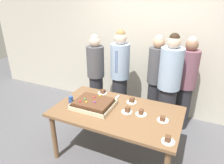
% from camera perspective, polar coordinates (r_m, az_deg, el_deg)
% --- Properties ---
extents(ground_plane, '(12.00, 12.00, 0.00)m').
position_cam_1_polar(ground_plane, '(3.33, 1.17, -19.70)').
color(ground_plane, '#5B5B60').
extents(interior_back_panel, '(8.00, 0.12, 3.00)m').
position_cam_1_polar(interior_back_panel, '(4.03, 10.67, 11.95)').
color(interior_back_panel, beige).
rests_on(interior_back_panel, ground_plane).
extents(party_table, '(1.76, 1.00, 0.79)m').
position_cam_1_polar(party_table, '(2.90, 1.28, -9.52)').
color(party_table, brown).
rests_on(party_table, ground_plane).
extents(sheet_cake, '(0.57, 0.46, 0.12)m').
position_cam_1_polar(sheet_cake, '(2.93, -5.27, -6.08)').
color(sheet_cake, beige).
rests_on(sheet_cake, party_table).
extents(plated_slice_near_left, '(0.15, 0.15, 0.07)m').
position_cam_1_polar(plated_slice_near_left, '(2.39, 15.46, -15.48)').
color(plated_slice_near_left, white).
rests_on(plated_slice_near_left, party_table).
extents(plated_slice_near_right, '(0.15, 0.15, 0.08)m').
position_cam_1_polar(plated_slice_near_right, '(2.81, 4.30, -8.04)').
color(plated_slice_near_right, white).
rests_on(plated_slice_near_right, party_table).
extents(plated_slice_far_left, '(0.15, 0.15, 0.07)m').
position_cam_1_polar(plated_slice_far_left, '(3.05, 5.56, -5.30)').
color(plated_slice_far_left, white).
rests_on(plated_slice_far_left, party_table).
extents(plated_slice_far_right, '(0.15, 0.15, 0.07)m').
position_cam_1_polar(plated_slice_far_right, '(2.78, 8.20, -8.63)').
color(plated_slice_far_right, white).
rests_on(plated_slice_far_right, party_table).
extents(plated_slice_center_front, '(0.15, 0.15, 0.06)m').
position_cam_1_polar(plated_slice_center_front, '(2.71, 14.10, -10.18)').
color(plated_slice_center_front, white).
rests_on(plated_slice_center_front, party_table).
extents(plated_slice_center_back, '(0.15, 0.15, 0.06)m').
position_cam_1_polar(plated_slice_center_back, '(3.31, -2.65, -2.87)').
color(plated_slice_center_back, white).
rests_on(plated_slice_center_back, party_table).
extents(drink_cup_nearest, '(0.07, 0.07, 0.10)m').
position_cam_1_polar(drink_cup_nearest, '(3.09, -11.53, -4.81)').
color(drink_cup_nearest, '#2D5199').
rests_on(drink_cup_nearest, party_table).
extents(cake_server_utensil, '(0.03, 0.20, 0.01)m').
position_cam_1_polar(cake_server_utensil, '(3.16, 1.22, -4.52)').
color(cake_server_utensil, silver).
rests_on(cake_server_utensil, party_table).
extents(person_serving_front, '(0.34, 0.34, 1.74)m').
position_cam_1_polar(person_serving_front, '(3.73, 2.23, 1.88)').
color(person_serving_front, '#28282D').
rests_on(person_serving_front, ground_plane).
extents(person_green_shirt_behind, '(0.31, 0.31, 1.67)m').
position_cam_1_polar(person_green_shirt_behind, '(3.74, 12.17, 0.82)').
color(person_green_shirt_behind, '#28282D').
rests_on(person_green_shirt_behind, ground_plane).
extents(person_striped_tie_right, '(0.33, 0.33, 1.68)m').
position_cam_1_polar(person_striped_tie_right, '(3.70, 20.07, -0.34)').
color(person_striped_tie_right, '#28282D').
rests_on(person_striped_tie_right, ground_plane).
extents(person_far_right_suit, '(0.32, 0.32, 1.65)m').
position_cam_1_polar(person_far_right_suit, '(3.80, -4.53, 1.51)').
color(person_far_right_suit, '#28282D').
rests_on(person_far_right_suit, ground_plane).
extents(person_left_edge_reaching, '(0.35, 0.35, 1.77)m').
position_cam_1_polar(person_left_edge_reaching, '(3.36, 15.63, -1.38)').
color(person_left_edge_reaching, '#28282D').
rests_on(person_left_edge_reaching, ground_plane).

